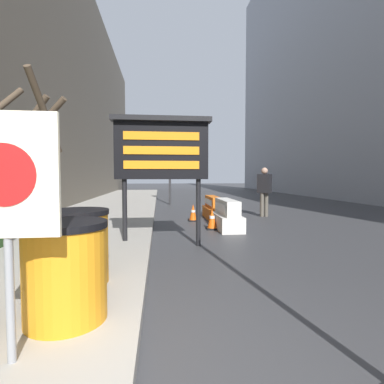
{
  "coord_description": "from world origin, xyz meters",
  "views": [
    {
      "loc": [
        0.18,
        -1.98,
        1.47
      ],
      "look_at": [
        1.01,
        5.55,
        1.08
      ],
      "focal_mm": 28.0,
      "sensor_mm": 36.0,
      "label": 1
    }
  ],
  "objects_px": {
    "warning_sign": "(5,190)",
    "jersey_barrier_white": "(227,216)",
    "barrel_drum_middle": "(78,246)",
    "traffic_cone_mid": "(193,213)",
    "traffic_light_near_curb": "(170,146)",
    "barrel_drum_foreground": "(66,271)",
    "traffic_cone_near": "(212,219)",
    "pedestrian_worker": "(264,188)",
    "jersey_barrier_orange_near": "(213,209)",
    "message_board": "(162,150)"
  },
  "relations": [
    {
      "from": "warning_sign",
      "to": "pedestrian_worker",
      "type": "height_order",
      "value": "warning_sign"
    },
    {
      "from": "jersey_barrier_white",
      "to": "traffic_cone_near",
      "type": "height_order",
      "value": "jersey_barrier_white"
    },
    {
      "from": "message_board",
      "to": "jersey_barrier_white",
      "type": "relative_size",
      "value": 1.64
    },
    {
      "from": "message_board",
      "to": "jersey_barrier_orange_near",
      "type": "bearing_deg",
      "value": 65.83
    },
    {
      "from": "barrel_drum_middle",
      "to": "traffic_light_near_curb",
      "type": "relative_size",
      "value": 0.22
    },
    {
      "from": "message_board",
      "to": "traffic_cone_mid",
      "type": "distance_m",
      "value": 4.04
    },
    {
      "from": "barrel_drum_foreground",
      "to": "traffic_light_near_curb",
      "type": "bearing_deg",
      "value": 83.57
    },
    {
      "from": "traffic_cone_mid",
      "to": "warning_sign",
      "type": "bearing_deg",
      "value": -106.03
    },
    {
      "from": "barrel_drum_middle",
      "to": "pedestrian_worker",
      "type": "xyz_separation_m",
      "value": [
        4.83,
        6.74,
        0.45
      ]
    },
    {
      "from": "barrel_drum_middle",
      "to": "jersey_barrier_orange_near",
      "type": "bearing_deg",
      "value": 66.01
    },
    {
      "from": "barrel_drum_foreground",
      "to": "barrel_drum_middle",
      "type": "height_order",
      "value": "same"
    },
    {
      "from": "barrel_drum_foreground",
      "to": "barrel_drum_middle",
      "type": "relative_size",
      "value": 1.0
    },
    {
      "from": "traffic_cone_near",
      "to": "pedestrian_worker",
      "type": "xyz_separation_m",
      "value": [
        2.36,
        2.4,
        0.77
      ]
    },
    {
      "from": "barrel_drum_middle",
      "to": "message_board",
      "type": "relative_size",
      "value": 0.34
    },
    {
      "from": "barrel_drum_foreground",
      "to": "traffic_cone_mid",
      "type": "xyz_separation_m",
      "value": [
        1.97,
        6.92,
        -0.33
      ]
    },
    {
      "from": "jersey_barrier_white",
      "to": "barrel_drum_middle",
      "type": "bearing_deg",
      "value": -123.68
    },
    {
      "from": "message_board",
      "to": "traffic_cone_near",
      "type": "distance_m",
      "value": 2.93
    },
    {
      "from": "message_board",
      "to": "jersey_barrier_white",
      "type": "height_order",
      "value": "message_board"
    },
    {
      "from": "jersey_barrier_white",
      "to": "traffic_light_near_curb",
      "type": "xyz_separation_m",
      "value": [
        -1.32,
        7.32,
        2.65
      ]
    },
    {
      "from": "traffic_light_near_curb",
      "to": "warning_sign",
      "type": "bearing_deg",
      "value": -96.96
    },
    {
      "from": "warning_sign",
      "to": "pedestrian_worker",
      "type": "xyz_separation_m",
      "value": [
        4.88,
        8.36,
        -0.32
      ]
    },
    {
      "from": "traffic_cone_near",
      "to": "traffic_light_near_curb",
      "type": "distance_m",
      "value": 7.86
    },
    {
      "from": "traffic_cone_mid",
      "to": "traffic_light_near_curb",
      "type": "xyz_separation_m",
      "value": [
        -0.55,
        5.73,
        2.74
      ]
    },
    {
      "from": "barrel_drum_middle",
      "to": "traffic_cone_mid",
      "type": "bearing_deg",
      "value": 70.32
    },
    {
      "from": "barrel_drum_middle",
      "to": "message_board",
      "type": "xyz_separation_m",
      "value": [
        1.07,
        2.43,
        1.41
      ]
    },
    {
      "from": "traffic_cone_mid",
      "to": "pedestrian_worker",
      "type": "height_order",
      "value": "pedestrian_worker"
    },
    {
      "from": "traffic_cone_mid",
      "to": "barrel_drum_middle",
      "type": "bearing_deg",
      "value": -109.68
    },
    {
      "from": "traffic_light_near_curb",
      "to": "pedestrian_worker",
      "type": "height_order",
      "value": "traffic_light_near_curb"
    },
    {
      "from": "barrel_drum_foreground",
      "to": "traffic_cone_near",
      "type": "height_order",
      "value": "barrel_drum_foreground"
    },
    {
      "from": "warning_sign",
      "to": "message_board",
      "type": "xyz_separation_m",
      "value": [
        1.12,
        4.05,
        0.63
      ]
    },
    {
      "from": "jersey_barrier_orange_near",
      "to": "traffic_cone_mid",
      "type": "bearing_deg",
      "value": -143.59
    },
    {
      "from": "barrel_drum_middle",
      "to": "jersey_barrier_white",
      "type": "xyz_separation_m",
      "value": [
        2.89,
        4.34,
        -0.24
      ]
    },
    {
      "from": "barrel_drum_middle",
      "to": "pedestrian_worker",
      "type": "bearing_deg",
      "value": 54.36
    },
    {
      "from": "warning_sign",
      "to": "jersey_barrier_white",
      "type": "height_order",
      "value": "warning_sign"
    },
    {
      "from": "warning_sign",
      "to": "pedestrian_worker",
      "type": "bearing_deg",
      "value": 59.72
    },
    {
      "from": "barrel_drum_foreground",
      "to": "message_board",
      "type": "bearing_deg",
      "value": 74.95
    },
    {
      "from": "jersey_barrier_orange_near",
      "to": "traffic_light_near_curb",
      "type": "distance_m",
      "value": 5.96
    },
    {
      "from": "barrel_drum_foreground",
      "to": "pedestrian_worker",
      "type": "xyz_separation_m",
      "value": [
        4.69,
        7.73,
        0.45
      ]
    },
    {
      "from": "warning_sign",
      "to": "message_board",
      "type": "distance_m",
      "value": 4.25
    },
    {
      "from": "barrel_drum_foreground",
      "to": "traffic_light_near_curb",
      "type": "height_order",
      "value": "traffic_light_near_curb"
    },
    {
      "from": "barrel_drum_middle",
      "to": "traffic_cone_near",
      "type": "bearing_deg",
      "value": 60.36
    },
    {
      "from": "message_board",
      "to": "traffic_light_near_curb",
      "type": "xyz_separation_m",
      "value": [
        0.51,
        9.23,
        1.0
      ]
    },
    {
      "from": "traffic_cone_mid",
      "to": "traffic_light_near_curb",
      "type": "bearing_deg",
      "value": 95.45
    },
    {
      "from": "traffic_cone_mid",
      "to": "pedestrian_worker",
      "type": "relative_size",
      "value": 0.31
    },
    {
      "from": "message_board",
      "to": "pedestrian_worker",
      "type": "relative_size",
      "value": 1.5
    },
    {
      "from": "barrel_drum_middle",
      "to": "jersey_barrier_orange_near",
      "type": "distance_m",
      "value": 7.12
    },
    {
      "from": "warning_sign",
      "to": "traffic_light_near_curb",
      "type": "distance_m",
      "value": 13.48
    },
    {
      "from": "traffic_cone_mid",
      "to": "traffic_light_near_curb",
      "type": "relative_size",
      "value": 0.14
    },
    {
      "from": "barrel_drum_foreground",
      "to": "pedestrian_worker",
      "type": "distance_m",
      "value": 9.05
    },
    {
      "from": "jersey_barrier_white",
      "to": "jersey_barrier_orange_near",
      "type": "xyz_separation_m",
      "value": [
        0.0,
        2.16,
        -0.02
      ]
    }
  ]
}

